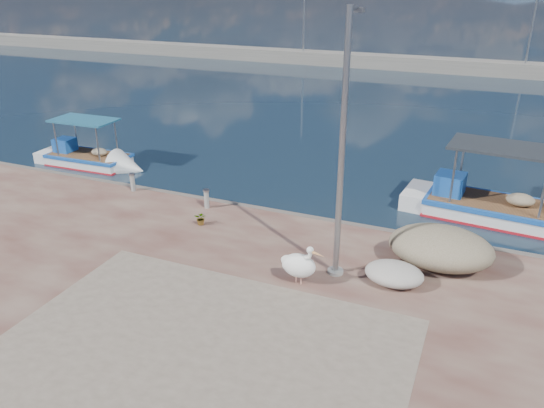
{
  "coord_description": "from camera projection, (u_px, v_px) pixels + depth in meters",
  "views": [
    {
      "loc": [
        6.12,
        -10.65,
        8.13
      ],
      "look_at": [
        0.0,
        3.8,
        1.3
      ],
      "focal_mm": 35.0,
      "sensor_mm": 36.0,
      "label": 1
    }
  ],
  "objects": [
    {
      "name": "ground",
      "position": [
        218.0,
        299.0,
        14.42
      ],
      "size": [
        1400.0,
        1400.0,
        0.0
      ],
      "primitive_type": "plane",
      "color": "#162635",
      "rests_on": "ground"
    },
    {
      "name": "net_pile_d",
      "position": [
        394.0,
        274.0,
        14.1
      ],
      "size": [
        1.57,
        1.18,
        0.59
      ],
      "primitive_type": "ellipsoid",
      "color": "beige",
      "rests_on": "quay"
    },
    {
      "name": "bollard_far",
      "position": [
        133.0,
        181.0,
        20.14
      ],
      "size": [
        0.23,
        0.23,
        0.7
      ],
      "color": "gray",
      "rests_on": "quay"
    },
    {
      "name": "potted_plant",
      "position": [
        201.0,
        218.0,
        17.46
      ],
      "size": [
        0.46,
        0.42,
        0.45
      ],
      "primitive_type": "imported",
      "rotation": [
        0.0,
        0.0,
        0.18
      ],
      "color": "#33722D",
      "rests_on": "quay"
    },
    {
      "name": "quay_patch",
      "position": [
        191.0,
        362.0,
        11.33
      ],
      "size": [
        9.0,
        7.0,
        0.01
      ],
      "primitive_type": "cube",
      "color": "gray",
      "rests_on": "quay"
    },
    {
      "name": "boat_right",
      "position": [
        492.0,
        211.0,
        19.14
      ],
      "size": [
        6.73,
        2.75,
        3.16
      ],
      "rotation": [
        0.0,
        0.0,
        -0.09
      ],
      "color": "white",
      "rests_on": "ground"
    },
    {
      "name": "breakwater",
      "position": [
        428.0,
        64.0,
        47.95
      ],
      "size": [
        120.0,
        2.2,
        7.5
      ],
      "color": "gray",
      "rests_on": "ground"
    },
    {
      "name": "pelican",
      "position": [
        300.0,
        265.0,
        13.99
      ],
      "size": [
        1.27,
        0.75,
        1.21
      ],
      "rotation": [
        0.0,
        0.0,
        -0.22
      ],
      "color": "tan",
      "rests_on": "quay"
    },
    {
      "name": "boat_left",
      "position": [
        89.0,
        161.0,
        24.5
      ],
      "size": [
        5.27,
        1.87,
        2.51
      ],
      "rotation": [
        0.0,
        0.0,
        0.03
      ],
      "color": "white",
      "rests_on": "ground"
    },
    {
      "name": "bollard_near",
      "position": [
        206.0,
        198.0,
        18.66
      ],
      "size": [
        0.23,
        0.23,
        0.7
      ],
      "color": "gray",
      "rests_on": "quay"
    },
    {
      "name": "lamp_post",
      "position": [
        342.0,
        160.0,
        13.42
      ],
      "size": [
        0.44,
        0.96,
        7.0
      ],
      "color": "gray",
      "rests_on": "quay"
    },
    {
      "name": "net_pile_c",
      "position": [
        441.0,
        248.0,
        14.87
      ],
      "size": [
        2.9,
        2.07,
        1.14
      ],
      "primitive_type": "ellipsoid",
      "color": "tan",
      "rests_on": "quay"
    }
  ]
}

